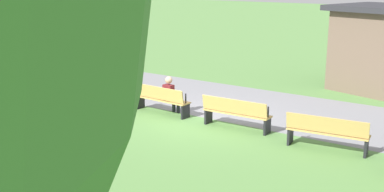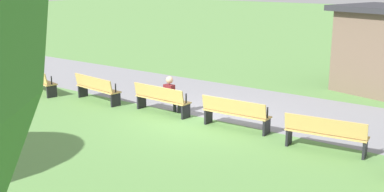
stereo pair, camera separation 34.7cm
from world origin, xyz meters
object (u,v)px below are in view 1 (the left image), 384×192
bench_1 (94,89)px  bench_2 (160,99)px  person_seated (170,94)px  kiosk (382,48)px  bench_0 (34,81)px  bench_3 (236,112)px  bench_4 (327,132)px  trash_bin (0,76)px

bench_1 → bench_2: same height
bench_1 → person_seated: 2.98m
bench_1 → bench_2: bearing=11.3°
person_seated → kiosk: (4.46, 6.94, 0.97)m
bench_0 → kiosk: (10.05, 7.70, 1.12)m
bench_1 → bench_3: 5.34m
bench_2 → bench_3: size_ratio=1.00×
bench_0 → bench_3: bearing=15.8°
bench_1 → bench_3: bearing=9.1°
bench_2 → bench_4: size_ratio=0.99×
bench_0 → bench_3: 8.00m
person_seated → bench_3: bearing=-0.9°
bench_4 → kiosk: size_ratio=0.50×
bench_2 → bench_3: (2.67, -0.00, 0.00)m
bench_0 → bench_1: same height
bench_0 → bench_2: 5.34m
bench_2 → trash_bin: 7.31m
bench_4 → trash_bin: bearing=175.4°
trash_bin → bench_3: bearing=4.0°
bench_3 → bench_0: bearing=-177.8°
person_seated → kiosk: kiosk is taller
bench_1 → bench_4: same height
bench_4 → person_seated: (-5.04, 0.34, 0.16)m
bench_3 → person_seated: person_seated is taller
bench_1 → trash_bin: bench_1 is taller
bench_0 → kiosk: bearing=48.8°
bench_2 → trash_bin: bearing=-172.3°
bench_2 → kiosk: 8.60m
kiosk → bench_1: bearing=-120.0°
bench_4 → trash_bin: size_ratio=2.34×
trash_bin → bench_1: bearing=6.0°
bench_1 → trash_bin: bearing=-167.2°
bench_1 → trash_bin: size_ratio=2.34×
bench_0 → bench_2: same height
bench_0 → trash_bin: 1.97m
person_seated → bench_4: bearing=-1.6°
bench_1 → kiosk: kiosk is taller
bench_1 → bench_3: same height
bench_2 → bench_4: bearing=0.0°
bench_1 → person_seated: bearing=13.4°
bench_4 → person_seated: 5.06m
bench_2 → bench_3: bearing=2.3°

